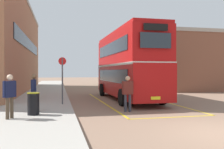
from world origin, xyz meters
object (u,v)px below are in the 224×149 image
(litter_bin, at_px, (33,104))
(pedestrian_waiting_near, at_px, (34,90))
(double_decker_bus, at_px, (127,64))
(bus_stop_sign, at_px, (62,76))
(single_deck_bus, at_px, (116,74))
(pedestrian_boarding, at_px, (128,91))
(pedestrian_waiting_far, at_px, (10,93))

(litter_bin, bearing_deg, pedestrian_waiting_near, 94.46)
(double_decker_bus, bearing_deg, bus_stop_sign, -150.09)
(single_deck_bus, xyz_separation_m, bus_stop_sign, (-8.51, -22.78, 0.11))
(pedestrian_boarding, bearing_deg, single_deck_bus, 78.04)
(pedestrian_waiting_near, relative_size, pedestrian_waiting_far, 1.00)
(single_deck_bus, distance_m, litter_bin, 27.91)
(single_deck_bus, relative_size, litter_bin, 9.48)
(pedestrian_waiting_near, distance_m, pedestrian_waiting_far, 1.85)
(pedestrian_waiting_far, xyz_separation_m, litter_bin, (0.82, 0.75, -0.53))
(pedestrian_waiting_far, bearing_deg, bus_stop_sign, 62.88)
(pedestrian_boarding, relative_size, bus_stop_sign, 0.67)
(pedestrian_waiting_near, bearing_deg, bus_stop_sign, 60.70)
(pedestrian_boarding, xyz_separation_m, bus_stop_sign, (-3.13, 2.58, 0.71))
(double_decker_bus, relative_size, single_deck_bus, 1.13)
(litter_bin, relative_size, bus_stop_sign, 0.36)
(pedestrian_boarding, distance_m, pedestrian_waiting_far, 5.44)
(single_deck_bus, distance_m, pedestrian_waiting_near, 27.04)
(pedestrian_waiting_near, bearing_deg, double_decker_bus, 40.31)
(double_decker_bus, xyz_separation_m, pedestrian_boarding, (-1.47, -5.23, -1.47))
(single_deck_bus, distance_m, pedestrian_boarding, 25.93)
(double_decker_bus, height_order, pedestrian_waiting_near, double_decker_bus)
(litter_bin, distance_m, bus_stop_sign, 3.75)
(double_decker_bus, distance_m, pedestrian_boarding, 5.63)
(single_deck_bus, bearing_deg, pedestrian_waiting_near, -111.37)
(pedestrian_boarding, bearing_deg, pedestrian_waiting_far, -163.88)
(pedestrian_waiting_near, distance_m, bus_stop_sign, 2.81)
(pedestrian_waiting_near, relative_size, litter_bin, 1.82)
(bus_stop_sign, bearing_deg, litter_bin, -110.85)
(pedestrian_boarding, height_order, bus_stop_sign, bus_stop_sign)
(pedestrian_boarding, bearing_deg, pedestrian_waiting_near, 177.70)
(pedestrian_waiting_far, bearing_deg, single_deck_bus, 68.47)
(double_decker_bus, relative_size, pedestrian_boarding, 5.76)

